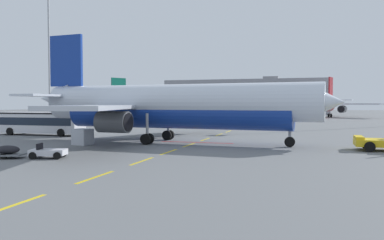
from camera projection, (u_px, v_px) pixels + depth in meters
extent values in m
cube|color=yellow|center=(13.00, 205.00, 15.99)|extent=(0.24, 4.00, 0.01)
cube|color=yellow|center=(96.00, 177.00, 22.15)|extent=(0.24, 4.00, 0.01)
cube|color=yellow|center=(142.00, 161.00, 28.24)|extent=(0.24, 4.00, 0.01)
cube|color=yellow|center=(169.00, 152.00, 33.62)|extent=(0.24, 4.00, 0.01)
cube|color=yellow|center=(189.00, 145.00, 39.28)|extent=(0.24, 4.00, 0.01)
cube|color=yellow|center=(205.00, 139.00, 45.15)|extent=(0.24, 4.00, 0.01)
cube|color=yellow|center=(219.00, 135.00, 52.15)|extent=(0.24, 4.00, 0.01)
cube|color=yellow|center=(229.00, 131.00, 58.13)|extent=(0.24, 4.00, 0.01)
cube|color=yellow|center=(237.00, 129.00, 64.80)|extent=(0.24, 4.00, 0.01)
cube|color=yellow|center=(244.00, 126.00, 71.59)|extent=(0.24, 4.00, 0.01)
cube|color=yellow|center=(249.00, 124.00, 77.53)|extent=(0.24, 4.00, 0.01)
cube|color=yellow|center=(253.00, 123.00, 83.46)|extent=(0.24, 4.00, 0.01)
cube|color=yellow|center=(257.00, 121.00, 89.84)|extent=(0.24, 4.00, 0.01)
cube|color=yellow|center=(260.00, 120.00, 95.31)|extent=(0.24, 4.00, 0.01)
cube|color=yellow|center=(264.00, 119.00, 101.64)|extent=(0.24, 4.00, 0.01)
cube|color=#B21414|center=(197.00, 142.00, 41.81)|extent=(8.00, 0.40, 0.01)
cylinder|color=silver|center=(175.00, 102.00, 41.41)|extent=(30.29, 5.85, 3.80)
cylinder|color=navy|center=(175.00, 112.00, 41.45)|extent=(24.68, 5.16, 3.50)
cone|color=silver|center=(325.00, 102.00, 36.08)|extent=(3.75, 3.95, 3.72)
cone|color=silver|center=(55.00, 98.00, 46.96)|extent=(4.41, 3.51, 3.23)
cube|color=#192333|center=(313.00, 95.00, 36.42)|extent=(1.79, 2.95, 0.60)
cube|color=navy|center=(66.00, 61.00, 46.15)|extent=(4.41, 0.66, 6.00)
cube|color=silver|center=(79.00, 96.00, 49.57)|extent=(3.63, 6.60, 0.24)
cube|color=silver|center=(43.00, 95.00, 43.59)|extent=(3.63, 6.60, 0.24)
cube|color=#B7BCC6|center=(173.00, 106.00, 50.77)|extent=(11.11, 17.52, 0.36)
cube|color=#B7BCC6|center=(97.00, 107.00, 34.89)|extent=(9.14, 17.66, 0.36)
cylinder|color=#4C4F54|center=(162.00, 118.00, 48.09)|extent=(3.34, 2.31, 2.10)
cylinder|color=black|center=(174.00, 118.00, 47.52)|extent=(0.24, 1.79, 1.79)
cylinder|color=#4C4F54|center=(114.00, 122.00, 37.81)|extent=(3.34, 2.31, 2.10)
cylinder|color=black|center=(128.00, 122.00, 37.24)|extent=(0.24, 1.79, 1.79)
cylinder|color=gray|center=(290.00, 128.00, 37.30)|extent=(0.28, 0.28, 2.67)
cylinder|color=black|center=(290.00, 142.00, 37.35)|extent=(1.01, 0.35, 0.99)
cylinder|color=gray|center=(168.00, 124.00, 44.65)|extent=(0.28, 0.28, 2.61)
cylinder|color=black|center=(169.00, 135.00, 45.03)|extent=(1.12, 0.42, 1.10)
cylinder|color=black|center=(167.00, 135.00, 44.38)|extent=(1.12, 0.42, 1.10)
cylinder|color=gray|center=(147.00, 126.00, 39.79)|extent=(0.28, 0.28, 2.61)
cylinder|color=black|center=(149.00, 139.00, 40.17)|extent=(1.12, 0.42, 1.10)
cylinder|color=black|center=(146.00, 139.00, 39.52)|extent=(1.12, 0.42, 1.10)
cube|color=yellow|center=(359.00, 137.00, 35.02)|extent=(0.71, 2.52, 0.24)
cylinder|color=black|center=(370.00, 147.00, 33.50)|extent=(0.90, 0.40, 0.90)
cylinder|color=black|center=(365.00, 144.00, 36.17)|extent=(0.90, 0.40, 0.90)
cylinder|color=white|center=(159.00, 107.00, 86.82)|extent=(13.62, 21.54, 2.90)
cylinder|color=#0F604C|center=(159.00, 111.00, 86.85)|extent=(11.36, 17.68, 2.67)
cone|color=white|center=(196.00, 107.00, 94.84)|extent=(3.78, 3.71, 2.84)
cone|color=white|center=(113.00, 106.00, 78.41)|extent=(3.71, 4.00, 2.47)
cube|color=#192333|center=(194.00, 105.00, 94.26)|extent=(2.50, 2.12, 0.46)
cube|color=#0F604C|center=(119.00, 89.00, 79.19)|extent=(1.86, 3.08, 4.58)
cube|color=white|center=(110.00, 105.00, 80.70)|extent=(5.46, 4.50, 0.18)
cube|color=white|center=(123.00, 105.00, 77.21)|extent=(5.46, 4.50, 0.18)
cube|color=#B7BCC6|center=(131.00, 109.00, 89.35)|extent=(11.40, 12.11, 0.27)
cube|color=#B7BCC6|center=(168.00, 109.00, 80.08)|extent=(13.41, 5.76, 0.27)
cylinder|color=#4C4F54|center=(137.00, 114.00, 87.68)|extent=(2.58, 2.91, 1.60)
cylinder|color=black|center=(141.00, 114.00, 88.54)|extent=(1.24, 0.74, 1.36)
cylinder|color=#4C4F54|center=(161.00, 115.00, 81.68)|extent=(2.58, 2.91, 1.60)
cylinder|color=black|center=(165.00, 115.00, 82.53)|extent=(1.24, 0.74, 1.36)
cylinder|color=gray|center=(189.00, 115.00, 93.25)|extent=(0.21, 0.21, 2.03)
cylinder|color=black|center=(189.00, 119.00, 93.29)|extent=(0.55, 0.77, 0.76)
cylinder|color=gray|center=(149.00, 116.00, 87.25)|extent=(0.21, 0.21, 1.99)
cylinder|color=black|center=(148.00, 120.00, 87.48)|extent=(0.64, 0.86, 0.84)
cylinder|color=black|center=(149.00, 120.00, 87.10)|extent=(0.64, 0.86, 0.84)
cylinder|color=gray|center=(160.00, 116.00, 84.41)|extent=(0.21, 0.21, 1.99)
cylinder|color=black|center=(159.00, 121.00, 84.65)|extent=(0.64, 0.86, 0.84)
cylinder|color=black|center=(161.00, 121.00, 84.27)|extent=(0.64, 0.86, 0.84)
cylinder|color=silver|center=(319.00, 102.00, 115.16)|extent=(12.11, 31.26, 3.95)
cylinder|color=maroon|center=(319.00, 106.00, 115.21)|extent=(10.26, 25.55, 3.64)
cone|color=silver|center=(303.00, 102.00, 101.92)|extent=(4.70, 4.54, 3.88)
cone|color=silver|center=(332.00, 101.00, 129.00)|extent=(4.40, 5.11, 3.36)
cube|color=#192333|center=(305.00, 100.00, 102.81)|extent=(3.30, 2.39, 0.62)
cube|color=maroon|center=(331.00, 87.00, 127.26)|extent=(1.57, 4.52, 6.24)
cube|color=silver|center=(342.00, 100.00, 126.29)|extent=(7.30, 4.98, 0.25)
cube|color=silver|center=(321.00, 100.00, 129.84)|extent=(7.30, 4.98, 0.25)
cube|color=#B7BCC6|center=(353.00, 104.00, 113.97)|extent=(17.40, 14.17, 0.37)
cube|color=#B7BCC6|center=(294.00, 104.00, 123.39)|extent=(17.99, 6.20, 0.37)
cylinder|color=#4C4F54|center=(342.00, 109.00, 115.83)|extent=(2.99, 3.79, 2.19)
cylinder|color=black|center=(341.00, 109.00, 114.42)|extent=(1.82, 0.61, 1.86)
cylinder|color=#4C4F54|center=(304.00, 109.00, 121.92)|extent=(2.99, 3.79, 2.19)
cylinder|color=black|center=(302.00, 109.00, 120.52)|extent=(1.82, 0.61, 1.86)
cylinder|color=gray|center=(307.00, 112.00, 104.80)|extent=(0.29, 0.29, 2.77)
cylinder|color=black|center=(307.00, 117.00, 104.86)|extent=(0.55, 1.07, 1.03)
cylinder|color=gray|center=(330.00, 111.00, 115.59)|extent=(0.29, 0.29, 2.72)
cylinder|color=black|center=(331.00, 116.00, 115.45)|extent=(0.65, 1.20, 1.14)
cylinder|color=black|center=(329.00, 115.00, 115.84)|extent=(0.65, 1.20, 1.14)
cylinder|color=gray|center=(311.00, 111.00, 118.47)|extent=(0.29, 0.29, 2.72)
cylinder|color=black|center=(313.00, 115.00, 118.33)|extent=(0.65, 1.20, 1.14)
cylinder|color=black|center=(310.00, 115.00, 118.72)|extent=(0.65, 1.20, 1.14)
cube|color=silver|center=(40.00, 123.00, 51.38)|extent=(12.03, 2.85, 2.70)
cube|color=#192333|center=(40.00, 121.00, 51.37)|extent=(11.07, 2.88, 1.00)
cube|color=black|center=(40.00, 113.00, 51.32)|extent=(12.05, 2.87, 0.20)
cylinder|color=black|center=(73.00, 131.00, 51.59)|extent=(1.00, 0.33, 1.00)
cylinder|color=black|center=(61.00, 133.00, 49.00)|extent=(1.00, 0.33, 1.00)
cylinder|color=black|center=(24.00, 130.00, 53.72)|extent=(1.00, 0.33, 1.00)
cylinder|color=black|center=(10.00, 131.00, 51.13)|extent=(1.00, 0.33, 1.00)
cube|color=silver|center=(48.00, 152.00, 29.76)|extent=(2.90, 2.10, 0.44)
cube|color=black|center=(40.00, 147.00, 29.74)|extent=(0.44, 1.11, 0.56)
cylinder|color=black|center=(63.00, 153.00, 30.47)|extent=(0.59, 0.34, 0.56)
cylinder|color=black|center=(57.00, 156.00, 29.07)|extent=(0.59, 0.34, 0.56)
cylinder|color=black|center=(40.00, 153.00, 30.46)|extent=(0.59, 0.34, 0.56)
cylinder|color=black|center=(33.00, 156.00, 29.07)|extent=(0.59, 0.34, 0.56)
cube|color=slate|center=(8.00, 155.00, 29.76)|extent=(2.73, 2.14, 0.12)
ellipsoid|color=black|center=(7.00, 150.00, 29.74)|extent=(2.10, 1.68, 0.64)
cylinder|color=black|center=(12.00, 154.00, 30.43)|extent=(0.46, 0.26, 0.44)
cylinder|color=black|center=(3.00, 157.00, 29.08)|extent=(0.46, 0.26, 0.44)
cube|color=#B7BCC6|center=(83.00, 137.00, 39.48)|extent=(1.80, 1.77, 1.60)
cube|color=silver|center=(83.00, 137.00, 39.48)|extent=(1.61, 0.27, 1.36)
cylinder|color=slate|center=(50.00, 123.00, 77.99)|extent=(0.70, 0.70, 0.60)
cylinder|color=#9EA0A5|center=(49.00, 50.00, 77.38)|extent=(0.36, 0.36, 29.51)
cube|color=gray|center=(248.00, 97.00, 161.60)|extent=(62.98, 27.88, 13.42)
cube|color=#192333|center=(242.00, 95.00, 148.18)|extent=(57.94, 0.12, 4.83)
cube|color=gray|center=(271.00, 79.00, 158.54)|extent=(6.00, 5.00, 1.60)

